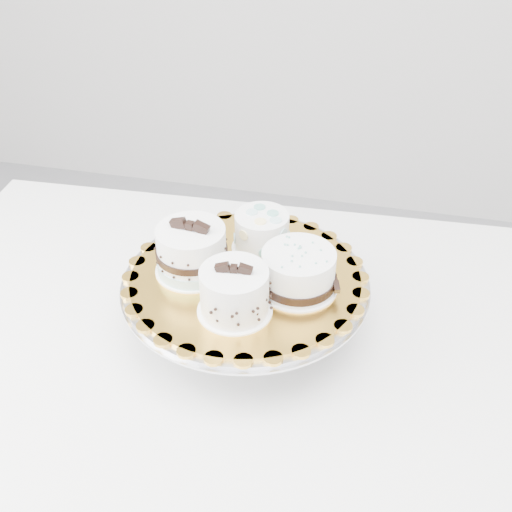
% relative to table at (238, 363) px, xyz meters
% --- Properties ---
extents(table, '(1.31, 0.90, 0.75)m').
position_rel_table_xyz_m(table, '(0.00, 0.00, 0.00)').
color(table, white).
rests_on(table, floor).
extents(cake_stand, '(0.41, 0.41, 0.11)m').
position_rel_table_xyz_m(cake_stand, '(0.01, 0.02, 0.15)').
color(cake_stand, gray).
rests_on(cake_stand, table).
extents(cake_board, '(0.39, 0.39, 0.01)m').
position_rel_table_xyz_m(cake_board, '(0.01, 0.02, 0.18)').
color(cake_board, gold).
rests_on(cake_board, cake_stand).
extents(cake_swirl, '(0.11, 0.11, 0.09)m').
position_rel_table_xyz_m(cake_swirl, '(0.02, -0.07, 0.22)').
color(cake_swirl, white).
rests_on(cake_swirl, cake_board).
extents(cake_banded, '(0.12, 0.12, 0.10)m').
position_rel_table_xyz_m(cake_banded, '(-0.08, 0.01, 0.22)').
color(cake_banded, white).
rests_on(cake_banded, cake_board).
extents(cake_dots, '(0.11, 0.11, 0.07)m').
position_rel_table_xyz_m(cake_dots, '(0.02, 0.10, 0.22)').
color(cake_dots, white).
rests_on(cake_dots, cake_board).
extents(cake_ribbon, '(0.15, 0.15, 0.07)m').
position_rel_table_xyz_m(cake_ribbon, '(0.10, 0.01, 0.22)').
color(cake_ribbon, white).
rests_on(cake_ribbon, cake_board).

